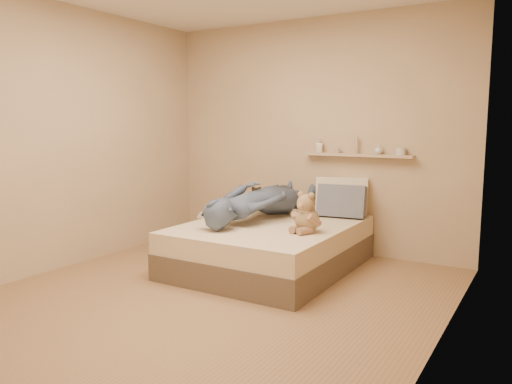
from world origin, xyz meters
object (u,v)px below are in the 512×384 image
Objects in this scene: pillow_grey at (342,201)px; wall_shelf at (357,155)px; bed at (270,246)px; game_console at (206,215)px; person at (260,200)px; teddy_bear at (306,216)px; dark_plush at (257,200)px; pillow_cream at (342,196)px.

pillow_grey is 0.42× the size of wall_shelf.
bed is 0.78m from game_console.
bed is at bearing -121.18° from wall_shelf.
bed is 1.15× the size of person.
teddy_bear reaches higher than dark_plush.
game_console is 0.43× the size of teddy_bear.
pillow_grey is (0.47, 0.69, 0.40)m from bed.
dark_plush is (-1.02, 0.82, -0.04)m from teddy_bear.
wall_shelf is at bearing 70.43° from pillow_grey.
wall_shelf is at bearing -130.97° from person.
person is at bearing -142.20° from pillow_grey.
bed is 11.89× the size of game_console.
teddy_bear is at bearing -38.82° from dark_plush.
pillow_cream reaches higher than bed.
teddy_bear is 0.68× the size of pillow_cream.
wall_shelf reaches higher than bed.
dark_plush is 0.16× the size of person.
teddy_bear reaches higher than bed.
game_console is 0.29× the size of pillow_cream.
person is (0.15, 0.74, 0.06)m from game_console.
pillow_grey reaches higher than bed.
person is at bearing 143.18° from bed.
dark_plush reaches higher than game_console.
wall_shelf is (0.13, 0.08, 0.45)m from pillow_cream.
pillow_cream is at bearing 61.12° from game_console.
pillow_cream is (0.42, 0.83, 0.43)m from bed.
teddy_bear is 0.87m from pillow_grey.
pillow_grey is at bearing 2.73° from dark_plush.
bed is 1.58× the size of wall_shelf.
dark_plush is 0.53× the size of pillow_grey.
pillow_grey is 0.87m from person.
teddy_bear is 0.23× the size of person.
pillow_cream is at bearing 11.05° from dark_plush.
dark_plush is at bearing 130.48° from bed.
game_console is 1.52m from pillow_grey.
game_console is 0.13× the size of wall_shelf.
wall_shelf reaches higher than dark_plush.
game_console is 0.76m from person.
pillow_cream reaches higher than person.
wall_shelf is (0.08, 0.22, 0.48)m from pillow_grey.
game_console reaches higher than bed.
pillow_grey is at bearing 56.77° from game_console.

